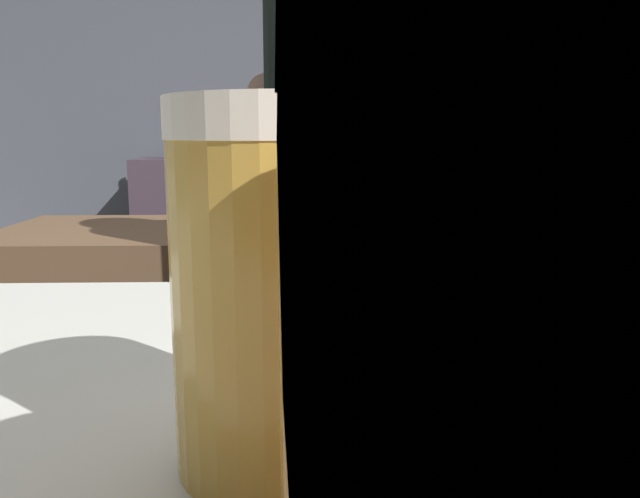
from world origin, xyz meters
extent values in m
cube|color=#464953|center=(0.00, 2.20, 1.35)|extent=(5.20, 0.10, 2.70)
cube|color=brown|center=(0.35, 0.56, 0.46)|extent=(2.10, 0.60, 0.93)
cube|color=#3F303D|center=(-0.23, 1.92, 0.54)|extent=(0.84, 0.36, 1.08)
cube|color=#2A253B|center=(0.26, 0.11, 0.44)|extent=(0.28, 0.20, 0.88)
cylinder|color=black|center=(0.26, 0.11, 1.19)|extent=(0.34, 0.34, 0.62)
cone|color=maroon|center=(0.25, 0.01, 1.35)|extent=(0.18, 0.18, 0.52)
cylinder|color=tan|center=(0.12, 0.29, 1.29)|extent=(0.13, 0.33, 0.08)
cylinder|color=tan|center=(0.45, 0.24, 1.29)|extent=(0.13, 0.33, 0.08)
cube|color=brown|center=(0.78, 0.50, 1.03)|extent=(0.10, 0.08, 0.20)
cylinder|color=black|center=(0.76, 0.50, 1.16)|extent=(0.02, 0.02, 0.06)
cylinder|color=black|center=(0.78, 0.50, 1.16)|extent=(0.02, 0.02, 0.07)
cylinder|color=black|center=(0.81, 0.50, 1.16)|extent=(0.02, 0.02, 0.07)
cylinder|color=silver|center=(-0.02, 0.52, 0.96)|extent=(0.21, 0.21, 0.06)
cube|color=silver|center=(0.54, 0.51, 0.93)|extent=(0.24, 0.10, 0.01)
cylinder|color=gold|center=(0.16, -1.05, 1.14)|extent=(0.08, 0.08, 0.11)
cylinder|color=white|center=(0.16, -1.05, 1.20)|extent=(0.08, 0.08, 0.01)
cylinder|color=#B97129|center=(0.20, -1.16, 1.14)|extent=(0.08, 0.08, 0.12)
cylinder|color=white|center=(0.20, -1.16, 1.21)|extent=(0.08, 0.08, 0.02)
cylinder|color=#345F91|center=(-0.45, 1.86, 1.16)|extent=(0.06, 0.06, 0.16)
cylinder|color=#345F91|center=(-0.45, 1.86, 1.27)|extent=(0.03, 0.03, 0.06)
cylinder|color=silver|center=(-0.45, 1.86, 1.31)|extent=(0.03, 0.03, 0.01)
cylinder|color=red|center=(-0.34, 1.92, 1.16)|extent=(0.06, 0.06, 0.16)
cylinder|color=red|center=(-0.34, 1.92, 1.27)|extent=(0.03, 0.03, 0.06)
cylinder|color=white|center=(-0.34, 1.92, 1.31)|extent=(0.03, 0.03, 0.01)
cylinder|color=#C7C478|center=(0.04, 1.87, 1.15)|extent=(0.07, 0.07, 0.15)
cylinder|color=#C7C478|center=(0.04, 1.87, 1.26)|extent=(0.03, 0.03, 0.06)
cylinder|color=#333333|center=(0.04, 1.87, 1.29)|extent=(0.04, 0.04, 0.01)
camera|label=1|loc=(0.17, -1.26, 1.20)|focal=35.01mm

